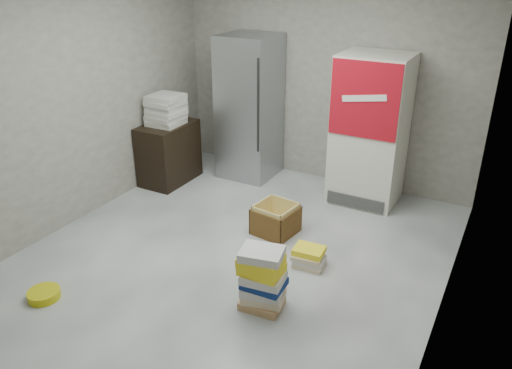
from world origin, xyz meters
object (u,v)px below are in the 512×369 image
at_px(phonebook_stack_main, 263,279).
at_px(cardboard_box, 276,221).
at_px(wood_shelf, 169,153).
at_px(coke_cooler, 370,130).
at_px(steel_fridge, 250,108).

xyz_separation_m(phonebook_stack_main, cardboard_box, (-0.48, 1.21, -0.15)).
bearing_deg(wood_shelf, cardboard_box, -16.94).
bearing_deg(phonebook_stack_main, coke_cooler, 82.44).
distance_m(wood_shelf, phonebook_stack_main, 2.97).
bearing_deg(coke_cooler, cardboard_box, -114.51).
xyz_separation_m(steel_fridge, cardboard_box, (1.06, -1.30, -0.81)).
height_order(phonebook_stack_main, cardboard_box, phonebook_stack_main).
height_order(coke_cooler, wood_shelf, coke_cooler).
distance_m(steel_fridge, phonebook_stack_main, 3.02).
distance_m(coke_cooler, wood_shelf, 2.63).
bearing_deg(coke_cooler, steel_fridge, 179.82).
distance_m(wood_shelf, cardboard_box, 1.99).
bearing_deg(phonebook_stack_main, cardboard_box, 106.60).
height_order(steel_fridge, coke_cooler, steel_fridge).
bearing_deg(steel_fridge, wood_shelf, -138.69).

